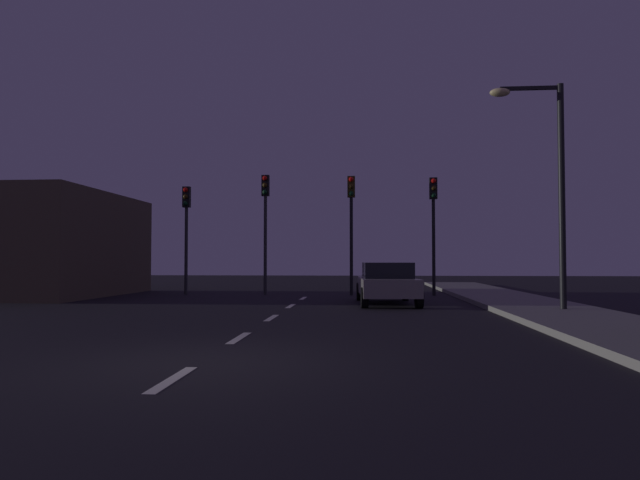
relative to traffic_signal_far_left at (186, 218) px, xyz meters
The scene contains 14 objects.
ground_plane 11.03m from the traffic_signal_far_left, 59.61° to the right, with size 80.00×80.00×0.00m, color black.
sidewalk_curb_right 16.04m from the traffic_signal_far_left, 35.30° to the right, with size 3.00×40.00×0.15m, color gray.
lane_stripe_nearest 18.38m from the traffic_signal_far_left, 72.87° to the right, with size 0.16×1.60×0.01m, color silver.
lane_stripe_second 14.86m from the traffic_signal_far_left, 68.44° to the right, with size 0.16×1.60×0.01m, color silver.
lane_stripe_third 11.53m from the traffic_signal_far_left, 61.19° to the right, with size 0.16×1.60×0.01m, color silver.
lane_stripe_fourth 8.59m from the traffic_signal_far_left, 47.84° to the right, with size 0.16×1.60×0.01m, color silver.
lane_stripe_fifth 6.59m from the traffic_signal_far_left, 21.36° to the right, with size 0.16×1.60×0.01m, color silver.
traffic_signal_far_left is the anchor object (origin of this frame).
traffic_signal_center_left 3.48m from the traffic_signal_far_left, ahead, with size 0.32×0.38×5.14m.
traffic_signal_center_right 7.15m from the traffic_signal_far_left, ahead, with size 0.32×0.38×5.05m.
traffic_signal_far_right 10.60m from the traffic_signal_far_left, ahead, with size 0.32×0.38×4.95m.
car_stopped_ahead 10.04m from the traffic_signal_far_left, 29.48° to the right, with size 2.11×4.67×1.40m.
street_lamp_right 15.15m from the traffic_signal_far_left, 32.36° to the right, with size 2.01×0.36×6.36m.
storefront_left 5.60m from the traffic_signal_far_left, 166.92° to the right, with size 5.32×8.41×4.26m, color brown.
Camera 1 is at (2.38, -8.21, 1.48)m, focal length 32.24 mm.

